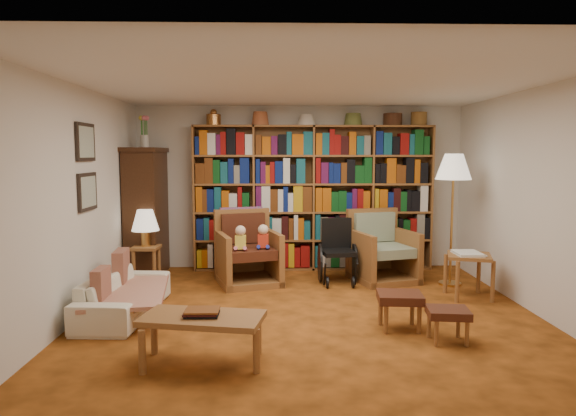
{
  "coord_description": "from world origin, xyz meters",
  "views": [
    {
      "loc": [
        -0.39,
        -5.47,
        1.77
      ],
      "look_at": [
        -0.23,
        0.6,
        1.13
      ],
      "focal_mm": 32.0,
      "sensor_mm": 36.0,
      "label": 1
    }
  ],
  "objects_px": {
    "side_table_lamp": "(146,257)",
    "floor_lamp": "(453,172)",
    "footstool_a": "(400,300)",
    "footstool_b": "(448,315)",
    "side_table_papers": "(469,261)",
    "sofa": "(124,294)",
    "armchair_leather": "(249,252)",
    "wheelchair": "(337,253)",
    "armchair_sage": "(382,253)",
    "coffee_table": "(203,321)"
  },
  "relations": [
    {
      "from": "wheelchair",
      "to": "floor_lamp",
      "type": "relative_size",
      "value": 0.5
    },
    {
      "from": "side_table_lamp",
      "to": "coffee_table",
      "type": "relative_size",
      "value": 0.47
    },
    {
      "from": "footstool_a",
      "to": "coffee_table",
      "type": "height_order",
      "value": "coffee_table"
    },
    {
      "from": "footstool_a",
      "to": "footstool_b",
      "type": "distance_m",
      "value": 0.52
    },
    {
      "from": "footstool_b",
      "to": "side_table_lamp",
      "type": "bearing_deg",
      "value": 145.65
    },
    {
      "from": "armchair_sage",
      "to": "coffee_table",
      "type": "height_order",
      "value": "armchair_sage"
    },
    {
      "from": "armchair_leather",
      "to": "armchair_sage",
      "type": "bearing_deg",
      "value": 3.08
    },
    {
      "from": "footstool_a",
      "to": "side_table_papers",
      "type": "bearing_deg",
      "value": 44.88
    },
    {
      "from": "footstool_b",
      "to": "side_table_papers",
      "type": "bearing_deg",
      "value": 62.98
    },
    {
      "from": "wheelchair",
      "to": "side_table_papers",
      "type": "bearing_deg",
      "value": -28.85
    },
    {
      "from": "armchair_sage",
      "to": "side_table_papers",
      "type": "xyz_separation_m",
      "value": [
        0.87,
        -0.98,
        0.08
      ]
    },
    {
      "from": "floor_lamp",
      "to": "side_table_papers",
      "type": "bearing_deg",
      "value": -89.18
    },
    {
      "from": "armchair_leather",
      "to": "side_table_papers",
      "type": "xyz_separation_m",
      "value": [
        2.75,
        -0.87,
        0.04
      ]
    },
    {
      "from": "sofa",
      "to": "armchair_leather",
      "type": "xyz_separation_m",
      "value": [
        1.3,
        1.45,
        0.18
      ]
    },
    {
      "from": "side_table_lamp",
      "to": "footstool_a",
      "type": "bearing_deg",
      "value": -32.81
    },
    {
      "from": "side_table_papers",
      "to": "footstool_a",
      "type": "distance_m",
      "value": 1.6
    },
    {
      "from": "armchair_leather",
      "to": "side_table_papers",
      "type": "height_order",
      "value": "armchair_leather"
    },
    {
      "from": "side_table_lamp",
      "to": "wheelchair",
      "type": "xyz_separation_m",
      "value": [
        2.63,
        0.02,
        0.03
      ]
    },
    {
      "from": "armchair_leather",
      "to": "coffee_table",
      "type": "distance_m",
      "value": 2.81
    },
    {
      "from": "floor_lamp",
      "to": "footstool_b",
      "type": "height_order",
      "value": "floor_lamp"
    },
    {
      "from": "floor_lamp",
      "to": "coffee_table",
      "type": "bearing_deg",
      "value": -139.51
    },
    {
      "from": "side_table_lamp",
      "to": "sofa",
      "type": "bearing_deg",
      "value": -85.91
    },
    {
      "from": "side_table_lamp",
      "to": "armchair_leather",
      "type": "height_order",
      "value": "armchair_leather"
    },
    {
      "from": "wheelchair",
      "to": "footstool_b",
      "type": "distance_m",
      "value": 2.46
    },
    {
      "from": "armchair_sage",
      "to": "floor_lamp",
      "type": "height_order",
      "value": "floor_lamp"
    },
    {
      "from": "armchair_sage",
      "to": "footstool_b",
      "type": "xyz_separation_m",
      "value": [
        0.11,
        -2.47,
        -0.11
      ]
    },
    {
      "from": "side_table_papers",
      "to": "armchair_leather",
      "type": "bearing_deg",
      "value": 162.35
    },
    {
      "from": "sofa",
      "to": "footstool_b",
      "type": "bearing_deg",
      "value": -102.03
    },
    {
      "from": "coffee_table",
      "to": "sofa",
      "type": "bearing_deg",
      "value": 127.88
    },
    {
      "from": "sofa",
      "to": "side_table_papers",
      "type": "bearing_deg",
      "value": -78.36
    },
    {
      "from": "sofa",
      "to": "wheelchair",
      "type": "bearing_deg",
      "value": -57.21
    },
    {
      "from": "footstool_a",
      "to": "footstool_b",
      "type": "relative_size",
      "value": 1.14
    },
    {
      "from": "armchair_leather",
      "to": "floor_lamp",
      "type": "xyz_separation_m",
      "value": [
        2.74,
        -0.25,
        1.12
      ]
    },
    {
      "from": "coffee_table",
      "to": "side_table_lamp",
      "type": "bearing_deg",
      "value": 112.71
    },
    {
      "from": "sofa",
      "to": "footstool_b",
      "type": "height_order",
      "value": "sofa"
    },
    {
      "from": "sofa",
      "to": "wheelchair",
      "type": "height_order",
      "value": "wheelchair"
    },
    {
      "from": "side_table_papers",
      "to": "coffee_table",
      "type": "xyz_separation_m",
      "value": [
        -3.0,
        -1.93,
        -0.09
      ]
    },
    {
      "from": "side_table_papers",
      "to": "footstool_a",
      "type": "xyz_separation_m",
      "value": [
        -1.13,
        -1.12,
        -0.15
      ]
    },
    {
      "from": "armchair_sage",
      "to": "footstool_b",
      "type": "bearing_deg",
      "value": -87.43
    },
    {
      "from": "footstool_a",
      "to": "footstool_b",
      "type": "height_order",
      "value": "footstool_a"
    },
    {
      "from": "sofa",
      "to": "side_table_lamp",
      "type": "xyz_separation_m",
      "value": [
        -0.1,
        1.4,
        0.14
      ]
    },
    {
      "from": "sofa",
      "to": "coffee_table",
      "type": "bearing_deg",
      "value": -138.55
    },
    {
      "from": "side_table_lamp",
      "to": "floor_lamp",
      "type": "relative_size",
      "value": 0.29
    },
    {
      "from": "sofa",
      "to": "armchair_sage",
      "type": "distance_m",
      "value": 3.54
    },
    {
      "from": "side_table_lamp",
      "to": "coffee_table",
      "type": "bearing_deg",
      "value": -67.29
    },
    {
      "from": "sofa",
      "to": "armchair_sage",
      "type": "xyz_separation_m",
      "value": [
        3.18,
        1.55,
        0.15
      ]
    },
    {
      "from": "side_table_papers",
      "to": "footstool_b",
      "type": "relative_size",
      "value": 1.52
    },
    {
      "from": "side_table_lamp",
      "to": "floor_lamp",
      "type": "height_order",
      "value": "floor_lamp"
    },
    {
      "from": "floor_lamp",
      "to": "side_table_lamp",
      "type": "bearing_deg",
      "value": 177.3
    },
    {
      "from": "floor_lamp",
      "to": "coffee_table",
      "type": "relative_size",
      "value": 1.63
    }
  ]
}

